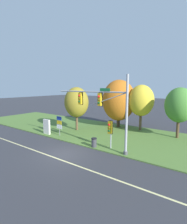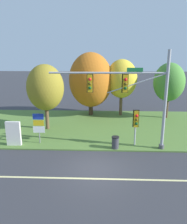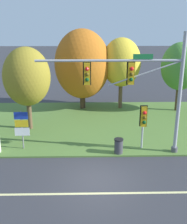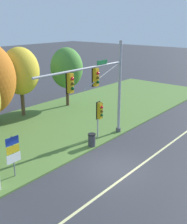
# 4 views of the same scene
# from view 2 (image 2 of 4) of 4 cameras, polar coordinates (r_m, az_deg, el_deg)

# --- Properties ---
(ground_plane) EXTENTS (160.00, 160.00, 0.00)m
(ground_plane) POSITION_cam_2_polar(r_m,az_deg,el_deg) (14.14, 0.46, -14.48)
(ground_plane) COLOR #333338
(lane_stripe) EXTENTS (36.00, 0.16, 0.01)m
(lane_stripe) POSITION_cam_2_polar(r_m,az_deg,el_deg) (13.11, 0.29, -17.04)
(lane_stripe) COLOR beige
(lane_stripe) RESTS_ON ground
(grass_verge) EXTENTS (48.00, 11.50, 0.10)m
(grass_verge) POSITION_cam_2_polar(r_m,az_deg,el_deg) (21.70, 1.15, -3.63)
(grass_verge) COLOR #517533
(grass_verge) RESTS_ON ground
(traffic_signal_mast) EXTENTS (8.41, 0.49, 7.15)m
(traffic_signal_mast) POSITION_cam_2_polar(r_m,az_deg,el_deg) (15.65, 10.30, 5.25)
(traffic_signal_mast) COLOR #9EA0A5
(traffic_signal_mast) RESTS_ON grass_verge
(pedestrian_signal_near_kerb) EXTENTS (0.46, 0.55, 2.82)m
(pedestrian_signal_near_kerb) POSITION_cam_2_polar(r_m,az_deg,el_deg) (16.64, 11.05, -2.28)
(pedestrian_signal_near_kerb) COLOR #9EA0A5
(pedestrian_signal_near_kerb) RESTS_ON grass_verge
(route_sign_post) EXTENTS (0.92, 0.08, 2.47)m
(route_sign_post) POSITION_cam_2_polar(r_m,az_deg,el_deg) (17.50, -14.13, -3.29)
(route_sign_post) COLOR slate
(route_sign_post) RESTS_ON grass_verge
(tree_nearest_road) EXTENTS (3.35, 3.35, 6.00)m
(tree_nearest_road) POSITION_cam_2_polar(r_m,az_deg,el_deg) (20.32, -12.46, 6.20)
(tree_nearest_road) COLOR brown
(tree_nearest_road) RESTS_ON grass_verge
(tree_left_of_mast) EXTENTS (4.87, 4.87, 7.07)m
(tree_left_of_mast) POSITION_cam_2_polar(r_m,az_deg,el_deg) (24.73, -0.73, 8.32)
(tree_left_of_mast) COLOR #423021
(tree_left_of_mast) RESTS_ON grass_verge
(tree_behind_signpost) EXTENTS (3.44, 3.44, 6.32)m
(tree_behind_signpost) POSITION_cam_2_polar(r_m,az_deg,el_deg) (24.81, 7.36, 8.55)
(tree_behind_signpost) COLOR brown
(tree_behind_signpost) RESTS_ON grass_verge
(tree_mid_verge) EXTENTS (3.29, 3.29, 6.00)m
(tree_mid_verge) POSITION_cam_2_polar(r_m,az_deg,el_deg) (24.88, 19.11, 7.35)
(tree_mid_verge) COLOR #4C3823
(tree_mid_verge) RESTS_ON grass_verge
(info_kiosk) EXTENTS (1.10, 0.24, 1.90)m
(info_kiosk) POSITION_cam_2_polar(r_m,az_deg,el_deg) (17.87, -20.16, -5.32)
(info_kiosk) COLOR silver
(info_kiosk) RESTS_ON grass_verge
(trash_bin) EXTENTS (0.56, 0.56, 0.93)m
(trash_bin) POSITION_cam_2_polar(r_m,az_deg,el_deg) (16.48, 5.71, -7.91)
(trash_bin) COLOR #38383D
(trash_bin) RESTS_ON grass_verge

